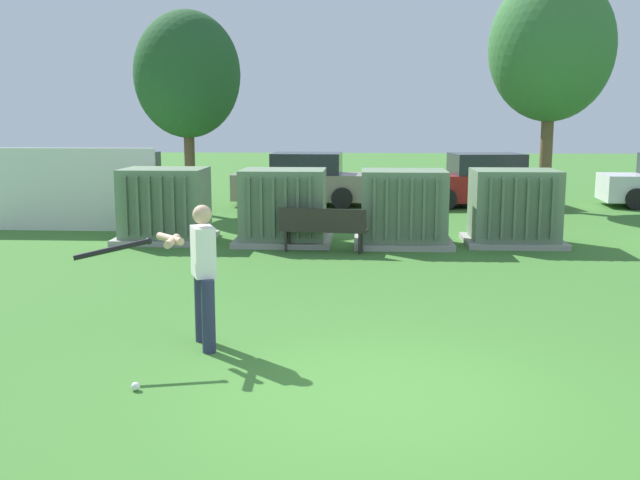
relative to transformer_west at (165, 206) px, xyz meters
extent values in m
plane|color=#3D752D|center=(4.63, -9.13, -0.79)|extent=(96.00, 96.00, 0.00)
cube|color=white|center=(-2.99, 1.37, 0.21)|extent=(4.80, 0.12, 2.00)
cube|color=#9E9B93|center=(0.00, 0.01, -0.73)|extent=(2.10, 1.70, 0.12)
cube|color=slate|center=(0.00, 0.01, 0.08)|extent=(1.80, 1.40, 1.50)
cube|color=#5B7056|center=(-0.64, -0.75, 0.08)|extent=(0.06, 0.12, 1.27)
cube|color=#5B7056|center=(-0.38, -0.75, 0.08)|extent=(0.06, 0.12, 1.27)
cube|color=#5B7056|center=(-0.13, -0.75, 0.08)|extent=(0.06, 0.12, 1.27)
cube|color=#5B7056|center=(0.13, -0.75, 0.08)|extent=(0.06, 0.12, 1.27)
cube|color=#5B7056|center=(0.38, -0.75, 0.08)|extent=(0.06, 0.12, 1.27)
cube|color=#5B7056|center=(0.64, -0.75, 0.08)|extent=(0.06, 0.12, 1.27)
cube|color=#9E9B93|center=(2.66, -0.14, -0.73)|extent=(2.10, 1.70, 0.12)
cube|color=slate|center=(2.66, -0.14, 0.08)|extent=(1.80, 1.40, 1.50)
cube|color=#5B7056|center=(2.02, -0.90, 0.08)|extent=(0.06, 0.12, 1.27)
cube|color=#5B7056|center=(2.28, -0.90, 0.08)|extent=(0.06, 0.12, 1.27)
cube|color=#5B7056|center=(2.53, -0.90, 0.08)|extent=(0.06, 0.12, 1.27)
cube|color=#5B7056|center=(2.79, -0.90, 0.08)|extent=(0.06, 0.12, 1.27)
cube|color=#5B7056|center=(3.04, -0.90, 0.08)|extent=(0.06, 0.12, 1.27)
cube|color=#5B7056|center=(3.30, -0.90, 0.08)|extent=(0.06, 0.12, 1.27)
cube|color=#9E9B93|center=(5.26, -0.21, -0.73)|extent=(2.10, 1.70, 0.12)
cube|color=slate|center=(5.26, -0.21, 0.08)|extent=(1.80, 1.40, 1.50)
cube|color=#5B7056|center=(4.62, -0.97, 0.08)|extent=(0.06, 0.12, 1.27)
cube|color=#5B7056|center=(4.88, -0.97, 0.08)|extent=(0.06, 0.12, 1.27)
cube|color=#5B7056|center=(5.13, -0.97, 0.08)|extent=(0.06, 0.12, 1.27)
cube|color=#5B7056|center=(5.39, -0.97, 0.08)|extent=(0.06, 0.12, 1.27)
cube|color=#5B7056|center=(5.64, -0.97, 0.08)|extent=(0.06, 0.12, 1.27)
cube|color=#5B7056|center=(5.90, -0.97, 0.08)|extent=(0.06, 0.12, 1.27)
cube|color=#9E9B93|center=(7.66, 0.04, -0.73)|extent=(2.10, 1.70, 0.12)
cube|color=slate|center=(7.66, 0.04, 0.08)|extent=(1.80, 1.40, 1.50)
cube|color=#5B7056|center=(7.02, -0.72, 0.08)|extent=(0.06, 0.12, 1.27)
cube|color=#5B7056|center=(7.27, -0.72, 0.08)|extent=(0.06, 0.12, 1.27)
cube|color=#5B7056|center=(7.53, -0.72, 0.08)|extent=(0.06, 0.12, 1.27)
cube|color=#5B7056|center=(7.78, -0.72, 0.08)|extent=(0.06, 0.12, 1.27)
cube|color=#5B7056|center=(8.04, -0.72, 0.08)|extent=(0.06, 0.12, 1.27)
cube|color=#5B7056|center=(8.29, -0.72, 0.08)|extent=(0.06, 0.12, 1.27)
cube|color=#2D2823|center=(3.59, -1.13, -0.34)|extent=(1.83, 0.61, 0.05)
cube|color=#2D2823|center=(3.57, -1.31, -0.09)|extent=(1.79, 0.25, 0.44)
cylinder|color=#2D2823|center=(2.85, -0.90, -0.58)|extent=(0.06, 0.06, 0.42)
cylinder|color=#2D2823|center=(4.36, -1.08, -0.58)|extent=(0.06, 0.06, 0.42)
cylinder|color=#2D2823|center=(2.81, -1.18, -0.58)|extent=(0.06, 0.06, 0.42)
cylinder|color=#2D2823|center=(4.33, -1.36, -0.58)|extent=(0.06, 0.06, 0.42)
cylinder|color=#282D4C|center=(2.59, -7.82, -0.35)|extent=(0.16, 0.16, 0.88)
cylinder|color=#282D4C|center=(2.40, -7.38, -0.35)|extent=(0.16, 0.16, 0.88)
cube|color=white|center=(2.50, -7.60, 0.39)|extent=(0.37, 0.46, 0.60)
sphere|color=#DBAD89|center=(2.50, -7.60, 0.84)|extent=(0.23, 0.23, 0.23)
cylinder|color=#DBAD89|center=(2.18, -7.83, 0.55)|extent=(0.12, 0.54, 0.09)
cylinder|color=#DBAD89|center=(2.11, -7.66, 0.55)|extent=(0.43, 0.46, 0.09)
cylinder|color=black|center=(1.52, -8.01, 0.48)|extent=(0.81, 0.38, 0.21)
sphere|color=black|center=(1.91, -7.84, 0.55)|extent=(0.08, 0.08, 0.08)
sphere|color=white|center=(2.09, -9.11, -0.74)|extent=(0.09, 0.09, 0.09)
cylinder|color=brown|center=(-0.54, 4.77, 0.41)|extent=(0.30, 0.30, 2.40)
ellipsoid|color=#235128|center=(-0.54, 4.77, 3.10)|extent=(2.96, 2.96, 3.51)
cylinder|color=brown|center=(9.74, 6.16, 0.66)|extent=(0.36, 0.36, 2.90)
ellipsoid|color=#387038|center=(9.74, 6.16, 3.91)|extent=(3.56, 3.56, 4.23)
cube|color=black|center=(-3.35, 6.81, -0.21)|extent=(4.26, 1.85, 0.80)
cube|color=#262B33|center=(-3.20, 6.80, 0.51)|extent=(2.15, 1.63, 0.64)
cylinder|color=black|center=(-4.68, 6.00, -0.47)|extent=(0.65, 0.24, 0.64)
cylinder|color=black|center=(-4.62, 7.70, -0.47)|extent=(0.65, 0.24, 0.64)
cylinder|color=black|center=(-2.08, 5.91, -0.47)|extent=(0.65, 0.24, 0.64)
cylinder|color=black|center=(-2.01, 7.61, -0.47)|extent=(0.65, 0.24, 0.64)
cube|color=gray|center=(2.49, 6.87, -0.21)|extent=(4.26, 1.85, 0.80)
cube|color=#262B33|center=(2.64, 6.86, 0.51)|extent=(2.16, 1.63, 0.64)
cylinder|color=black|center=(1.16, 6.07, -0.47)|extent=(0.65, 0.24, 0.64)
cylinder|color=black|center=(1.22, 7.76, -0.47)|extent=(0.65, 0.24, 0.64)
cylinder|color=black|center=(3.76, 5.97, -0.47)|extent=(0.65, 0.24, 0.64)
cylinder|color=black|center=(3.82, 7.67, -0.47)|extent=(0.65, 0.24, 0.64)
cube|color=maroon|center=(8.00, 6.92, -0.21)|extent=(4.39, 2.25, 0.80)
cube|color=#262B33|center=(8.15, 6.94, 0.51)|extent=(2.29, 1.83, 0.64)
cylinder|color=black|center=(6.82, 5.90, -0.47)|extent=(0.66, 0.30, 0.64)
cylinder|color=black|center=(6.59, 7.58, -0.47)|extent=(0.66, 0.30, 0.64)
cylinder|color=black|center=(9.40, 6.25, -0.47)|extent=(0.66, 0.30, 0.64)
cylinder|color=black|center=(9.17, 7.93, -0.47)|extent=(0.66, 0.30, 0.64)
cylinder|color=black|center=(12.47, 6.26, -0.47)|extent=(0.65, 0.26, 0.64)
cylinder|color=black|center=(12.57, 7.96, -0.47)|extent=(0.65, 0.26, 0.64)
camera|label=1|loc=(4.40, -16.30, 2.01)|focal=42.08mm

